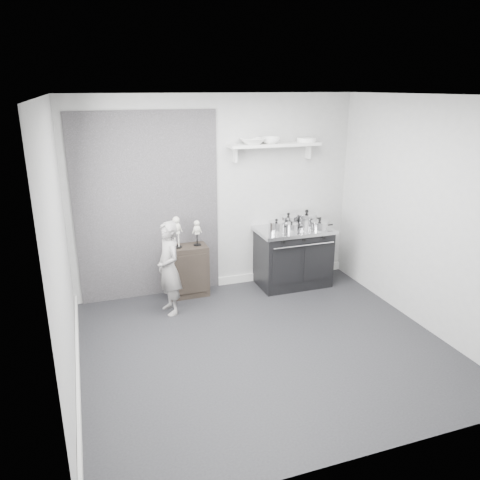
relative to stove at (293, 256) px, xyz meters
name	(u,v)px	position (x,y,z in m)	size (l,w,h in m)	color
ground	(263,346)	(-1.04, -1.48, -0.43)	(4.00, 4.00, 0.00)	black
room_shell	(253,202)	(-1.13, -1.33, 1.21)	(4.02, 3.62, 2.71)	#9E9E9B
wall_shelf	(275,146)	(-0.24, 0.20, 1.58)	(1.30, 0.26, 0.24)	silver
stove	(293,256)	(0.00, 0.00, 0.00)	(1.07, 0.67, 0.86)	black
side_cabinet	(188,271)	(-1.54, 0.13, -0.08)	(0.55, 0.32, 0.72)	black
child	(169,268)	(-1.87, -0.31, 0.17)	(0.44, 0.29, 1.21)	gray
pot_front_left	(276,227)	(-0.31, -0.09, 0.50)	(0.31, 0.22, 0.19)	silver
pot_back_left	(288,221)	(-0.04, 0.11, 0.51)	(0.34, 0.25, 0.21)	silver
pot_back_right	(306,219)	(0.25, 0.12, 0.51)	(0.39, 0.31, 0.23)	silver
pot_front_right	(319,225)	(0.31, -0.17, 0.49)	(0.33, 0.25, 0.16)	silver
pot_front_center	(292,227)	(-0.10, -0.13, 0.49)	(0.26, 0.18, 0.15)	silver
skeleton_full	(176,230)	(-1.67, 0.13, 0.53)	(0.14, 0.09, 0.50)	beige
skeleton_torso	(197,231)	(-1.39, 0.13, 0.48)	(0.11, 0.07, 0.40)	beige
bowl_large	(252,141)	(-0.57, 0.19, 1.65)	(0.33, 0.33, 0.08)	white
bowl_small	(270,140)	(-0.31, 0.19, 1.65)	(0.27, 0.27, 0.08)	white
plate_stack	(306,140)	(0.23, 0.19, 1.64)	(0.27, 0.27, 0.06)	white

